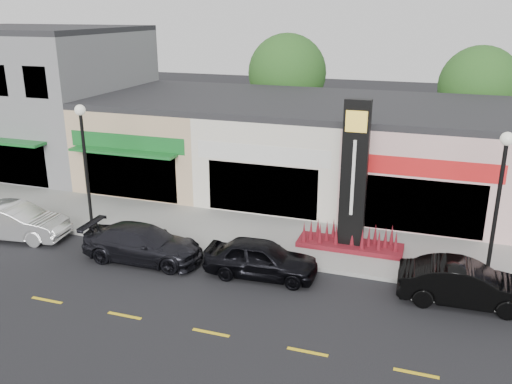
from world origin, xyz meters
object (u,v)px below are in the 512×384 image
lamp_east_near (499,196)px  car_white_van (14,222)px  pylon_sign (353,198)px  car_black_sedan (261,258)px  lamp_west_near (85,156)px  car_dark_sedan (143,244)px  car_black_conv (465,284)px

lamp_east_near → car_white_van: (-18.73, -1.57, -2.73)m
pylon_sign → car_black_sedan: size_ratio=1.45×
car_black_sedan → pylon_sign: bearing=-43.6°
lamp_west_near → car_white_van: bearing=-150.1°
car_dark_sedan → car_black_sedan: bearing=-89.2°
car_white_van → car_black_conv: size_ratio=1.05×
pylon_sign → car_white_van: pylon_sign is taller
car_white_van → car_black_conv: 18.00m
car_black_sedan → car_black_conv: size_ratio=0.95×
car_dark_sedan → lamp_west_near: bearing=62.7°
lamp_west_near → lamp_east_near: 16.00m
lamp_east_near → car_black_sedan: (-7.72, -1.50, -2.77)m
lamp_west_near → car_dark_sedan: 4.81m
lamp_east_near → car_black_conv: size_ratio=1.26×
pylon_sign → car_dark_sedan: size_ratio=1.26×
lamp_east_near → car_dark_sedan: 12.89m
lamp_west_near → car_black_conv: lamp_west_near is taller
lamp_east_near → car_dark_sedan: bearing=-172.2°
pylon_sign → lamp_west_near: bearing=-171.2°
lamp_west_near → car_black_sedan: (8.28, -1.50, -2.77)m
car_black_conv → lamp_east_near: bearing=-34.3°
lamp_west_near → pylon_sign: pylon_sign is taller
lamp_east_near → car_white_van: bearing=-175.2°
car_white_van → car_black_conv: (17.99, 0.38, -0.03)m
car_black_sedan → car_white_van: bearing=87.2°
car_black_sedan → car_black_conv: 7.00m
car_black_sedan → car_dark_sedan: bearing=89.3°
car_black_sedan → car_black_conv: bearing=-90.7°
car_white_van → lamp_west_near: bearing=-67.5°
car_dark_sedan → car_black_sedan: size_ratio=1.15×
lamp_west_near → lamp_east_near: same height
lamp_east_near → car_dark_sedan: lamp_east_near is taller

